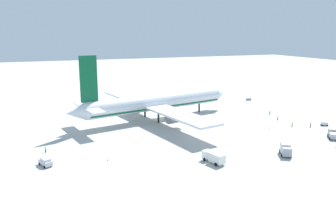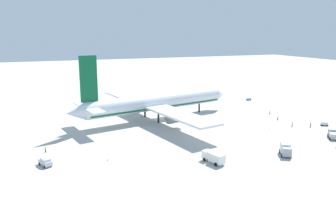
{
  "view_description": "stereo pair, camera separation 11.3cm",
  "coord_description": "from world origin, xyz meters",
  "px_view_note": "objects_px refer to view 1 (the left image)",
  "views": [
    {
      "loc": [
        -41.65,
        -116.2,
        32.6
      ],
      "look_at": [
        3.08,
        -2.82,
        7.37
      ],
      "focal_mm": 35.1,
      "sensor_mm": 36.0,
      "label": 1
    },
    {
      "loc": [
        -41.54,
        -116.24,
        32.6
      ],
      "look_at": [
        3.08,
        -2.82,
        7.37
      ],
      "focal_mm": 35.1,
      "sensor_mm": 36.0,
      "label": 2
    }
  ],
  "objects_px": {
    "service_truck_1": "(333,134)",
    "traffic_cone_0": "(269,129)",
    "ground_worker_1": "(270,112)",
    "service_truck_2": "(286,149)",
    "ground_worker_4": "(45,149)",
    "traffic_cone_1": "(108,160)",
    "service_van": "(45,162)",
    "ground_worker_5": "(278,118)",
    "service_truck_3": "(214,157)",
    "ground_worker_0": "(292,124)",
    "baggage_cart_0": "(324,124)",
    "airliner": "(155,103)",
    "ground_worker_2": "(311,125)",
    "baggage_cart_1": "(249,99)"
  },
  "relations": [
    {
      "from": "service_truck_1",
      "to": "traffic_cone_0",
      "type": "relative_size",
      "value": 10.01
    },
    {
      "from": "ground_worker_1",
      "to": "service_truck_2",
      "type": "bearing_deg",
      "value": -123.49
    },
    {
      "from": "ground_worker_4",
      "to": "traffic_cone_1",
      "type": "distance_m",
      "value": 19.44
    },
    {
      "from": "service_truck_2",
      "to": "service_van",
      "type": "height_order",
      "value": "service_truck_2"
    },
    {
      "from": "ground_worker_5",
      "to": "service_truck_3",
      "type": "bearing_deg",
      "value": -147.08
    },
    {
      "from": "service_truck_1",
      "to": "traffic_cone_1",
      "type": "height_order",
      "value": "service_truck_1"
    },
    {
      "from": "service_truck_1",
      "to": "ground_worker_1",
      "type": "bearing_deg",
      "value": 86.88
    },
    {
      "from": "ground_worker_1",
      "to": "traffic_cone_1",
      "type": "distance_m",
      "value": 76.2
    },
    {
      "from": "service_van",
      "to": "ground_worker_0",
      "type": "bearing_deg",
      "value": 3.63
    },
    {
      "from": "service_truck_3",
      "to": "baggage_cart_0",
      "type": "height_order",
      "value": "service_truck_3"
    },
    {
      "from": "airliner",
      "to": "service_van",
      "type": "distance_m",
      "value": 52.32
    },
    {
      "from": "service_truck_2",
      "to": "service_van",
      "type": "distance_m",
      "value": 63.24
    },
    {
      "from": "ground_worker_1",
      "to": "traffic_cone_0",
      "type": "distance_m",
      "value": 22.52
    },
    {
      "from": "airliner",
      "to": "ground_worker_2",
      "type": "height_order",
      "value": "airliner"
    },
    {
      "from": "ground_worker_1",
      "to": "ground_worker_5",
      "type": "bearing_deg",
      "value": -108.94
    },
    {
      "from": "service_truck_2",
      "to": "ground_worker_5",
      "type": "xyz_separation_m",
      "value": [
        22.99,
        30.78,
        -0.87
      ]
    },
    {
      "from": "airliner",
      "to": "traffic_cone_0",
      "type": "xyz_separation_m",
      "value": [
        32.25,
        -27.2,
        -6.34
      ]
    },
    {
      "from": "baggage_cart_1",
      "to": "ground_worker_0",
      "type": "height_order",
      "value": "ground_worker_0"
    },
    {
      "from": "service_van",
      "to": "ground_worker_0",
      "type": "xyz_separation_m",
      "value": [
        82.67,
        5.24,
        -0.14
      ]
    },
    {
      "from": "baggage_cart_0",
      "to": "traffic_cone_0",
      "type": "distance_m",
      "value": 21.83
    },
    {
      "from": "ground_worker_1",
      "to": "ground_worker_5",
      "type": "height_order",
      "value": "ground_worker_1"
    },
    {
      "from": "ground_worker_0",
      "to": "ground_worker_2",
      "type": "bearing_deg",
      "value": -27.75
    },
    {
      "from": "service_truck_2",
      "to": "baggage_cart_1",
      "type": "xyz_separation_m",
      "value": [
        35.01,
        66.75,
        -0.97
      ]
    },
    {
      "from": "ground_worker_2",
      "to": "traffic_cone_0",
      "type": "xyz_separation_m",
      "value": [
        -15.44,
        3.07,
        -0.62
      ]
    },
    {
      "from": "ground_worker_0",
      "to": "ground_worker_5",
      "type": "bearing_deg",
      "value": 81.16
    },
    {
      "from": "airliner",
      "to": "ground_worker_4",
      "type": "distance_m",
      "value": 46.6
    },
    {
      "from": "ground_worker_4",
      "to": "traffic_cone_0",
      "type": "xyz_separation_m",
      "value": [
        72.56,
        -4.54,
        -0.6
      ]
    },
    {
      "from": "service_van",
      "to": "traffic_cone_0",
      "type": "bearing_deg",
      "value": 4.23
    },
    {
      "from": "ground_worker_5",
      "to": "service_truck_2",
      "type": "bearing_deg",
      "value": -126.76
    },
    {
      "from": "baggage_cart_1",
      "to": "ground_worker_5",
      "type": "bearing_deg",
      "value": -108.47
    },
    {
      "from": "service_van",
      "to": "traffic_cone_1",
      "type": "relative_size",
      "value": 8.41
    },
    {
      "from": "airliner",
      "to": "ground_worker_2",
      "type": "distance_m",
      "value": 56.78
    },
    {
      "from": "ground_worker_1",
      "to": "ground_worker_2",
      "type": "distance_m",
      "value": 20.61
    },
    {
      "from": "ground_worker_0",
      "to": "service_truck_3",
      "type": "bearing_deg",
      "value": -155.83
    },
    {
      "from": "service_truck_3",
      "to": "ground_worker_0",
      "type": "bearing_deg",
      "value": 24.17
    },
    {
      "from": "service_truck_1",
      "to": "baggage_cart_0",
      "type": "bearing_deg",
      "value": 52.87
    },
    {
      "from": "baggage_cart_0",
      "to": "ground_worker_5",
      "type": "bearing_deg",
      "value": 129.09
    },
    {
      "from": "service_truck_3",
      "to": "baggage_cart_1",
      "type": "relative_size",
      "value": 2.26
    },
    {
      "from": "baggage_cart_1",
      "to": "ground_worker_4",
      "type": "relative_size",
      "value": 1.74
    },
    {
      "from": "service_truck_1",
      "to": "service_truck_3",
      "type": "xyz_separation_m",
      "value": [
        -44.96,
        -3.68,
        0.28
      ]
    },
    {
      "from": "ground_worker_0",
      "to": "traffic_cone_0",
      "type": "height_order",
      "value": "ground_worker_0"
    },
    {
      "from": "airliner",
      "to": "service_truck_3",
      "type": "bearing_deg",
      "value": -90.43
    },
    {
      "from": "baggage_cart_0",
      "to": "ground_worker_1",
      "type": "distance_m",
      "value": 22.13
    },
    {
      "from": "service_truck_3",
      "to": "traffic_cone_0",
      "type": "bearing_deg",
      "value": 30.49
    },
    {
      "from": "service_van",
      "to": "ground_worker_2",
      "type": "bearing_deg",
      "value": 1.5
    },
    {
      "from": "traffic_cone_1",
      "to": "ground_worker_5",
      "type": "bearing_deg",
      "value": 13.99
    },
    {
      "from": "baggage_cart_1",
      "to": "ground_worker_2",
      "type": "height_order",
      "value": "ground_worker_2"
    },
    {
      "from": "ground_worker_2",
      "to": "traffic_cone_0",
      "type": "distance_m",
      "value": 15.76
    },
    {
      "from": "service_truck_3",
      "to": "ground_worker_2",
      "type": "relative_size",
      "value": 3.86
    },
    {
      "from": "service_truck_3",
      "to": "traffic_cone_1",
      "type": "distance_m",
      "value": 27.51
    }
  ]
}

